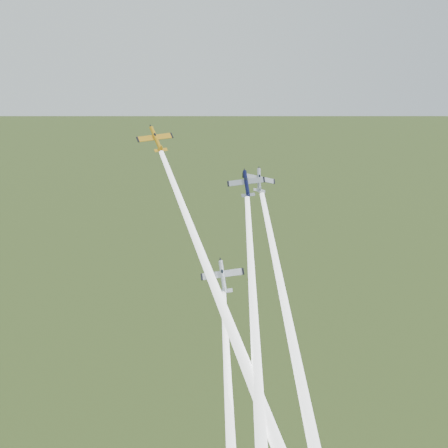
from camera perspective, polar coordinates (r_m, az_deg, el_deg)
plane_yellow at (r=114.58m, az=-6.91°, el=8.57°), size 9.67×8.69×6.46m
smoke_trail_yellow at (r=99.24m, az=-0.02°, el=-8.72°), size 20.93×49.07×49.56m
plane_navy at (r=111.35m, az=2.29°, el=4.14°), size 7.67×7.08×6.83m
smoke_trail_navy at (r=96.93m, az=3.37°, el=-14.40°), size 8.15×49.81×47.85m
plane_silver_right at (r=113.47m, az=3.59°, el=4.48°), size 7.97×6.18×7.16m
smoke_trail_silver_right at (r=99.77m, az=7.28°, el=-13.15°), size 4.88×49.23×47.20m
plane_silver_low at (r=108.06m, az=-0.13°, el=-5.36°), size 8.68×7.72×7.71m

